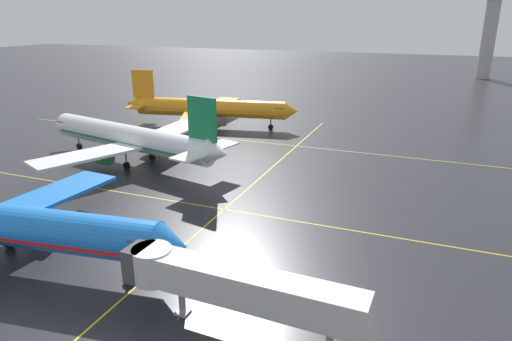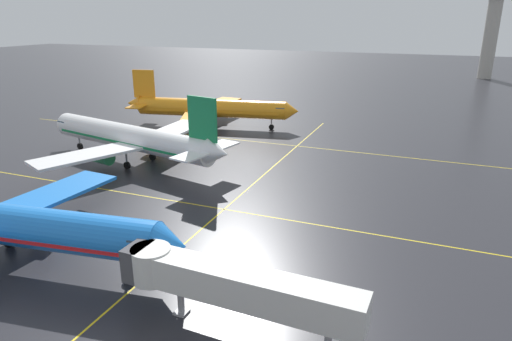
% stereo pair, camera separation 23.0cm
% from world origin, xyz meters
% --- Properties ---
extents(airliner_second_row, '(41.09, 34.90, 12.86)m').
position_xyz_m(airliner_second_row, '(-22.88, 42.63, 4.39)').
color(airliner_second_row, white).
rests_on(airliner_second_row, ground).
extents(airliner_third_row, '(39.65, 33.73, 12.37)m').
position_xyz_m(airliner_third_row, '(-23.10, 71.18, 4.22)').
color(airliner_third_row, orange).
rests_on(airliner_third_row, ground).
extents(taxiway_markings, '(130.94, 107.45, 0.01)m').
position_xyz_m(taxiway_markings, '(0.00, 30.56, 0.00)').
color(taxiway_markings, yellow).
rests_on(taxiway_markings, ground).
extents(jet_bridge, '(20.30, 3.63, 5.58)m').
position_xyz_m(jet_bridge, '(9.95, 9.41, 4.06)').
color(jet_bridge, silver).
rests_on(jet_bridge, ground).
extents(control_tower, '(8.82, 8.82, 35.81)m').
position_xyz_m(control_tower, '(40.44, 185.75, 20.89)').
color(control_tower, '#ADA89E').
rests_on(control_tower, ground).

